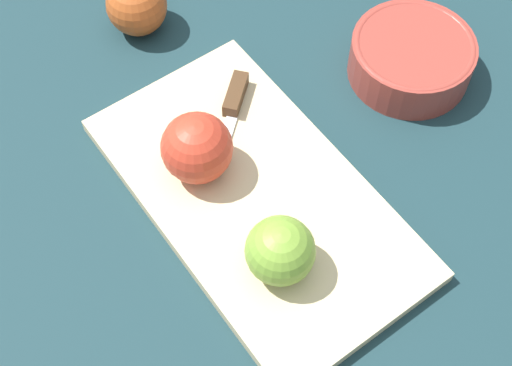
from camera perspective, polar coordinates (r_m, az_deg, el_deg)
The scene contains 7 objects.
ground_plane at distance 0.78m, azimuth 0.00°, elevation -1.42°, with size 4.00×4.00×0.00m, color #193338.
cutting_board at distance 0.77m, azimuth 0.00°, elevation -1.10°, with size 0.41×0.25×0.02m.
apple_half_left at distance 0.70m, azimuth 1.92°, elevation -5.44°, with size 0.07×0.07×0.07m.
apple_half_right at distance 0.75m, azimuth -4.74°, elevation 2.83°, with size 0.08×0.08×0.08m.
knife at distance 0.83m, azimuth -1.81°, elevation 6.54°, with size 0.11×0.10×0.02m.
apple_whole at distance 0.92m, azimuth -9.73°, elevation 13.77°, with size 0.08×0.08×0.09m.
bowl at distance 0.88m, azimuth 12.33°, elevation 9.85°, with size 0.15×0.15×0.05m.
Camera 1 is at (-0.34, 0.19, 0.68)m, focal length 50.00 mm.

